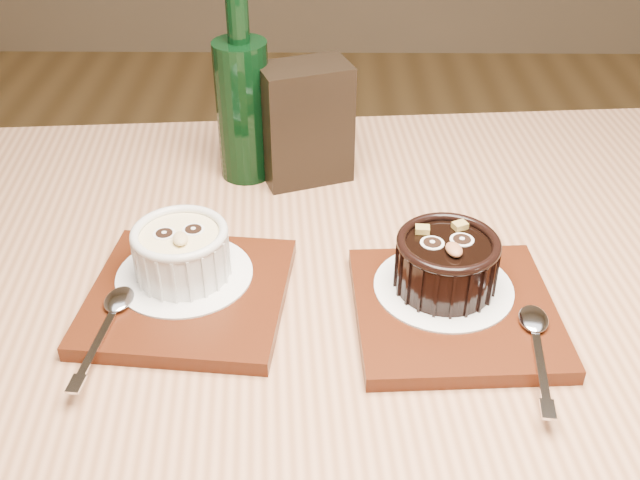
{
  "coord_description": "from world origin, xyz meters",
  "views": [
    {
      "loc": [
        -0.23,
        -0.65,
        1.2
      ],
      "look_at": [
        -0.23,
        -0.1,
        0.81
      ],
      "focal_mm": 42.0,
      "sensor_mm": 36.0,
      "label": 1
    }
  ],
  "objects_px": {
    "table": "(350,373)",
    "ramekin_dark": "(446,261)",
    "ramekin_white": "(181,250)",
    "tray_right": "(455,311)",
    "tray_left": "(188,296)",
    "condiment_stand": "(305,123)",
    "green_bottle": "(243,105)"
  },
  "relations": [
    {
      "from": "condiment_stand",
      "to": "green_bottle",
      "type": "height_order",
      "value": "green_bottle"
    },
    {
      "from": "condiment_stand",
      "to": "green_bottle",
      "type": "distance_m",
      "value": 0.07
    },
    {
      "from": "ramekin_dark",
      "to": "condiment_stand",
      "type": "height_order",
      "value": "condiment_stand"
    },
    {
      "from": "table",
      "to": "ramekin_dark",
      "type": "distance_m",
      "value": 0.16
    },
    {
      "from": "tray_left",
      "to": "condiment_stand",
      "type": "distance_m",
      "value": 0.27
    },
    {
      "from": "table",
      "to": "ramekin_white",
      "type": "bearing_deg",
      "value": 171.93
    },
    {
      "from": "tray_left",
      "to": "green_bottle",
      "type": "bearing_deg",
      "value": 82.34
    },
    {
      "from": "ramekin_dark",
      "to": "green_bottle",
      "type": "bearing_deg",
      "value": 119.75
    },
    {
      "from": "tray_right",
      "to": "green_bottle",
      "type": "xyz_separation_m",
      "value": [
        -0.21,
        0.26,
        0.08
      ]
    },
    {
      "from": "ramekin_white",
      "to": "tray_right",
      "type": "distance_m",
      "value": 0.26
    },
    {
      "from": "table",
      "to": "condiment_stand",
      "type": "bearing_deg",
      "value": 101.75
    },
    {
      "from": "ramekin_dark",
      "to": "condiment_stand",
      "type": "bearing_deg",
      "value": 109.04
    },
    {
      "from": "green_bottle",
      "to": "condiment_stand",
      "type": "bearing_deg",
      "value": -5.1
    },
    {
      "from": "ramekin_white",
      "to": "green_bottle",
      "type": "bearing_deg",
      "value": 65.21
    },
    {
      "from": "ramekin_white",
      "to": "ramekin_dark",
      "type": "distance_m",
      "value": 0.25
    },
    {
      "from": "table",
      "to": "condiment_stand",
      "type": "distance_m",
      "value": 0.29
    },
    {
      "from": "table",
      "to": "ramekin_dark",
      "type": "height_order",
      "value": "ramekin_dark"
    },
    {
      "from": "ramekin_white",
      "to": "green_bottle",
      "type": "xyz_separation_m",
      "value": [
        0.04,
        0.22,
        0.04
      ]
    },
    {
      "from": "ramekin_white",
      "to": "ramekin_dark",
      "type": "bearing_deg",
      "value": -18.67
    },
    {
      "from": "tray_right",
      "to": "tray_left",
      "type": "bearing_deg",
      "value": 175.48
    },
    {
      "from": "green_bottle",
      "to": "table",
      "type": "bearing_deg",
      "value": -63.71
    },
    {
      "from": "table",
      "to": "tray_right",
      "type": "xyz_separation_m",
      "value": [
        0.09,
        -0.02,
        0.1
      ]
    },
    {
      "from": "ramekin_white",
      "to": "green_bottle",
      "type": "distance_m",
      "value": 0.23
    },
    {
      "from": "tray_left",
      "to": "ramekin_white",
      "type": "xyz_separation_m",
      "value": [
        -0.01,
        0.02,
        0.04
      ]
    },
    {
      "from": "tray_left",
      "to": "tray_right",
      "type": "xyz_separation_m",
      "value": [
        0.25,
        -0.02,
        0.0
      ]
    },
    {
      "from": "table",
      "to": "tray_right",
      "type": "relative_size",
      "value": 7.0
    },
    {
      "from": "table",
      "to": "ramekin_white",
      "type": "height_order",
      "value": "ramekin_white"
    },
    {
      "from": "ramekin_white",
      "to": "ramekin_dark",
      "type": "height_order",
      "value": "ramekin_dark"
    },
    {
      "from": "tray_left",
      "to": "green_bottle",
      "type": "relative_size",
      "value": 0.78
    },
    {
      "from": "tray_left",
      "to": "tray_right",
      "type": "relative_size",
      "value": 1.0
    },
    {
      "from": "condiment_stand",
      "to": "green_bottle",
      "type": "relative_size",
      "value": 0.61
    },
    {
      "from": "tray_left",
      "to": "condiment_stand",
      "type": "relative_size",
      "value": 1.29
    }
  ]
}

